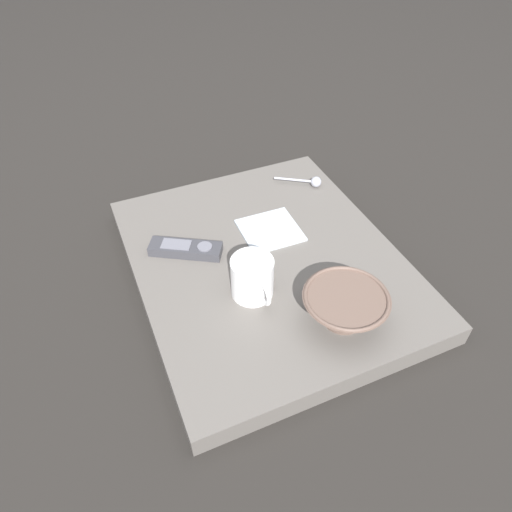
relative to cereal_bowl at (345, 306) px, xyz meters
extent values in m
plane|color=black|center=(-0.06, 0.22, -0.09)|extent=(6.00, 6.00, 0.00)
cube|color=#5B5651|center=(-0.06, 0.22, -0.06)|extent=(0.57, 0.68, 0.05)
cylinder|color=brown|center=(0.00, 0.00, -0.03)|extent=(0.08, 0.08, 0.01)
cone|color=brown|center=(0.00, 0.00, 0.00)|extent=(0.17, 0.17, 0.06)
torus|color=brown|center=(0.00, 0.00, 0.03)|extent=(0.16, 0.16, 0.01)
cylinder|color=white|center=(-0.14, 0.14, 0.01)|extent=(0.09, 0.09, 0.09)
torus|color=white|center=(-0.13, 0.09, 0.01)|extent=(0.01, 0.06, 0.06)
cylinder|color=#A3A5B2|center=(0.12, 0.45, -0.02)|extent=(0.09, 0.06, 0.01)
sphere|color=#A3A5B2|center=(0.17, 0.42, -0.02)|extent=(0.03, 0.03, 0.03)
cube|color=#38383D|center=(-0.23, 0.31, -0.03)|extent=(0.16, 0.12, 0.02)
cylinder|color=slate|center=(-0.19, 0.28, -0.01)|extent=(0.03, 0.03, 0.00)
cube|color=slate|center=(-0.24, 0.32, -0.02)|extent=(0.07, 0.06, 0.00)
cube|color=#B2BCC6|center=(-0.02, 0.30, -0.04)|extent=(0.14, 0.13, 0.01)
camera|label=1|loc=(-0.38, -0.46, 0.68)|focal=32.56mm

